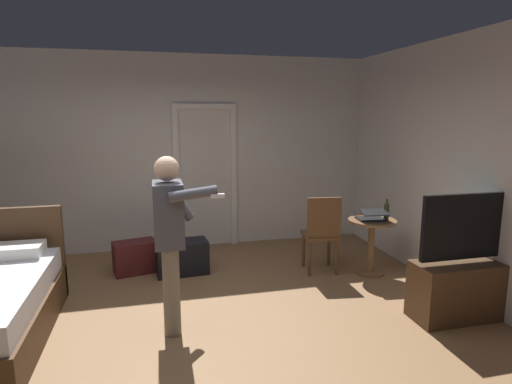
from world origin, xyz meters
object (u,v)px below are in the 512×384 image
at_px(side_table, 371,238).
at_px(laptop, 372,216).
at_px(wooden_chair, 322,231).
at_px(suitcase_small, 135,257).
at_px(tv_flatscreen, 466,281).
at_px(bottle_on_table, 386,211).
at_px(person_blue_shirt, 170,233).
at_px(suitcase_dark, 182,257).

bearing_deg(side_table, laptop, -129.07).
bearing_deg(laptop, side_table, 50.93).
distance_m(wooden_chair, suitcase_small, 2.38).
height_order(tv_flatscreen, bottle_on_table, tv_flatscreen).
relative_size(laptop, wooden_chair, 0.37).
distance_m(bottle_on_table, wooden_chair, 0.82).
bearing_deg(person_blue_shirt, tv_flatscreen, -9.19).
distance_m(side_table, laptop, 0.29).
height_order(bottle_on_table, suitcase_dark, bottle_on_table).
relative_size(bottle_on_table, wooden_chair, 0.27).
xyz_separation_m(person_blue_shirt, suitcase_small, (-0.39, 1.58, -0.72)).
distance_m(laptop, suitcase_small, 3.00).
height_order(tv_flatscreen, side_table, tv_flatscreen).
bearing_deg(laptop, tv_flatscreen, -73.54).
bearing_deg(suitcase_dark, bottle_on_table, -19.58).
relative_size(wooden_chair, person_blue_shirt, 0.61).
height_order(person_blue_shirt, suitcase_dark, person_blue_shirt).
bearing_deg(bottle_on_table, person_blue_shirt, -164.25).
relative_size(wooden_chair, suitcase_small, 1.91).
height_order(laptop, person_blue_shirt, person_blue_shirt).
bearing_deg(wooden_chair, side_table, -17.04).
distance_m(person_blue_shirt, suitcase_small, 1.78).
distance_m(bottle_on_table, person_blue_shirt, 2.73).
relative_size(tv_flatscreen, person_blue_shirt, 0.77).
height_order(person_blue_shirt, suitcase_small, person_blue_shirt).
distance_m(bottle_on_table, suitcase_small, 3.18).
bearing_deg(suitcase_small, person_blue_shirt, -89.36).
relative_size(bottle_on_table, suitcase_small, 0.52).
bearing_deg(bottle_on_table, suitcase_small, 164.46).
height_order(side_table, suitcase_small, side_table).
height_order(side_table, laptop, laptop).
height_order(tv_flatscreen, laptop, tv_flatscreen).
bearing_deg(suitcase_dark, suitcase_small, 158.70).
distance_m(side_table, suitcase_dark, 2.38).
xyz_separation_m(tv_flatscreen, person_blue_shirt, (-2.81, 0.45, 0.55)).
bearing_deg(wooden_chair, suitcase_small, 165.82).
height_order(tv_flatscreen, wooden_chair, tv_flatscreen).
height_order(side_table, person_blue_shirt, person_blue_shirt).
height_order(side_table, suitcase_dark, side_table).
bearing_deg(side_table, person_blue_shirt, -161.72).
distance_m(side_table, suitcase_small, 2.98).
relative_size(side_table, wooden_chair, 0.71).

